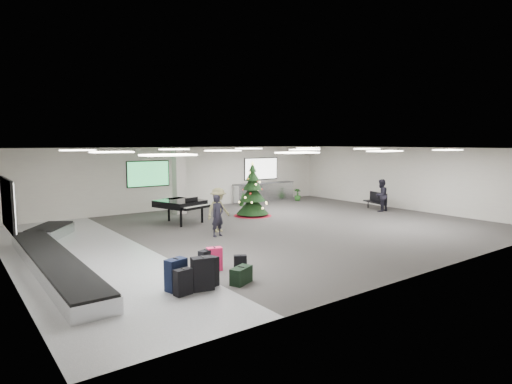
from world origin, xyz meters
TOP-DOWN VIEW (x-y plane):
  - ground at (0.00, 0.00)m, footprint 18.00×18.00m
  - room_envelope at (-0.38, 0.67)m, footprint 18.02×14.02m
  - baggage_carousel at (-7.84, -0.08)m, footprint 2.28×9.71m
  - service_counter at (5.00, 6.65)m, footprint 4.05×0.65m
  - suitcase_0 at (-5.51, -4.66)m, footprint 0.56×0.39m
  - suitcase_1 at (-5.28, -4.56)m, footprint 0.51×0.35m
  - pink_suitcase at (-4.48, -3.48)m, footprint 0.45×0.32m
  - suitcase_3 at (-4.74, -3.48)m, footprint 0.45×0.33m
  - navy_suitcase at (-6.01, -4.30)m, footprint 0.54×0.40m
  - suitcase_5 at (-6.03, -4.69)m, footprint 0.43×0.27m
  - green_duffel at (-4.52, -4.80)m, footprint 0.68×0.53m
  - suitcase_7 at (-4.07, -4.10)m, footprint 0.38×0.32m
  - christmas_tree at (1.46, 2.95)m, footprint 1.81×1.81m
  - grand_piano at (-2.09, 3.27)m, footprint 2.04×2.37m
  - bench at (7.73, 0.73)m, footprint 0.84×1.47m
  - traveler_a at (-2.19, 0.09)m, footprint 0.62×0.48m
  - traveler_b at (-1.74, 0.80)m, footprint 1.22×0.87m
  - traveler_bench at (7.37, 0.15)m, footprint 0.85×0.69m
  - potted_plant_left at (2.85, 5.86)m, footprint 0.50×0.49m
  - potted_plant_right at (6.71, 5.62)m, footprint 0.56×0.56m

SIDE VIEW (x-z plane):
  - ground at x=0.00m, z-range 0.00..0.00m
  - green_duffel at x=-4.52m, z-range -0.01..0.42m
  - baggage_carousel at x=-7.84m, z-range 0.00..0.43m
  - suitcase_7 at x=-4.07m, z-range -0.01..0.49m
  - suitcase_3 at x=-4.74m, z-range -0.01..0.61m
  - suitcase_5 at x=-6.03m, z-range -0.01..0.61m
  - pink_suitcase at x=-4.48m, z-range -0.01..0.64m
  - potted_plant_left at x=2.85m, z-range 0.00..0.71m
  - suitcase_1 at x=-5.28m, z-range -0.01..0.72m
  - potted_plant_right at x=6.71m, z-range 0.00..0.73m
  - navy_suitcase at x=-6.01m, z-range -0.01..0.76m
  - suitcase_0 at x=-5.51m, z-range -0.01..0.80m
  - bench at x=7.73m, z-range 0.06..0.94m
  - service_counter at x=5.00m, z-range 0.01..1.09m
  - traveler_a at x=-2.19m, z-range 0.00..1.54m
  - traveler_bench at x=7.37m, z-range 0.00..1.62m
  - grand_piano at x=-2.09m, z-range 0.24..1.40m
  - traveler_b at x=-1.74m, z-range 0.00..1.70m
  - christmas_tree at x=1.46m, z-range -0.41..2.17m
  - room_envelope at x=-0.38m, z-range 0.73..3.94m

